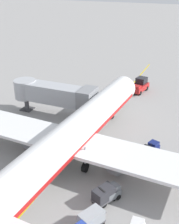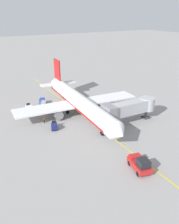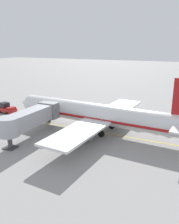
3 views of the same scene
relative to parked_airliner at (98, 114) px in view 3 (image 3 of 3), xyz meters
The scene contains 12 objects.
ground_plane 3.87m from the parked_airliner, 103.95° to the left, with size 400.00×400.00×0.00m, color gray.
gate_lead_in_line 3.86m from the parked_airliner, 103.95° to the left, with size 0.24×80.00×0.01m, color gold.
parked_airliner is the anchor object (origin of this frame).
jet_bridge 12.04m from the parked_airliner, 130.36° to the left, with size 13.05×3.50×4.98m.
pushback_tractor 24.05m from the parked_airliner, 86.28° to the left, with size 3.01×4.74×2.40m.
baggage_tug_lead 9.37m from the parked_airliner, 27.96° to the left, with size 1.95×2.75×1.62m.
baggage_tug_trailing 13.01m from the parked_airliner, 41.68° to the right, with size 1.37×2.55×1.62m.
baggage_tug_spare 8.17m from the parked_airliner, 39.80° to the right, with size 2.29×2.77×1.62m.
baggage_cart_front 8.19m from the parked_airliner, 43.53° to the right, with size 2.11×2.92×1.58m.
baggage_cart_second_in_train 10.61m from the parked_airliner, 56.13° to the right, with size 2.11×2.92×1.58m.
baggage_cart_third_in_train 12.29m from the parked_airliner, 63.22° to the right, with size 2.11×2.92×1.58m.
ground_crew_wing_walker 9.11m from the parked_airliner, ahead, with size 0.43×0.68×1.69m.
Camera 3 is at (-36.64, -18.31, 15.30)m, focal length 37.46 mm.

